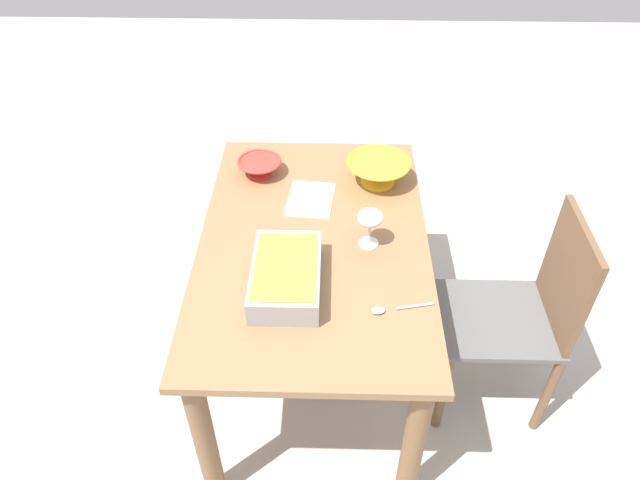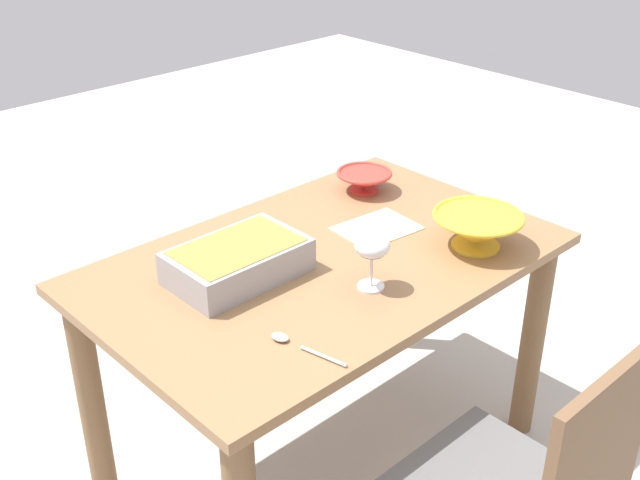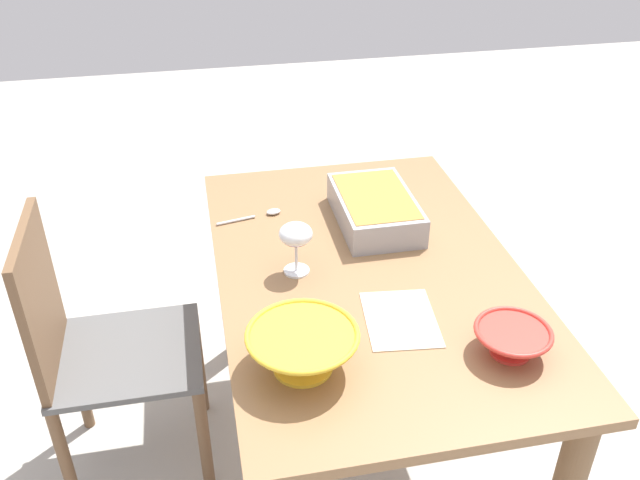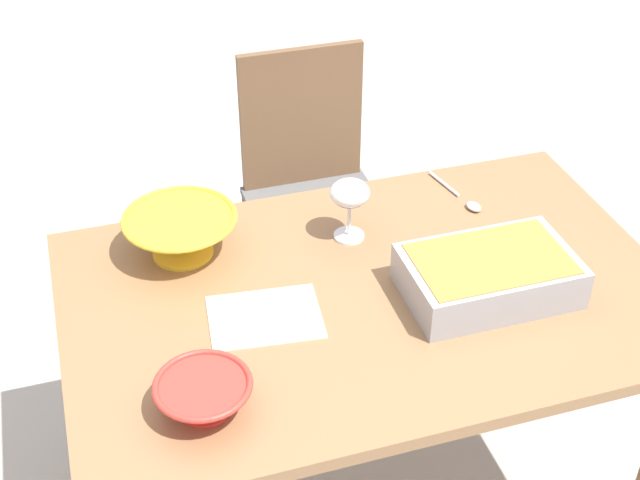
{
  "view_description": "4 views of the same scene",
  "coord_description": "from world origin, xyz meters",
  "px_view_note": "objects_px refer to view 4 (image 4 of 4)",
  "views": [
    {
      "loc": [
        1.56,
        0.06,
        2.09
      ],
      "look_at": [
        0.06,
        0.02,
        0.77
      ],
      "focal_mm": 32.71,
      "sensor_mm": 36.0,
      "label": 1
    },
    {
      "loc": [
        1.3,
        1.36,
        1.77
      ],
      "look_at": [
        0.06,
        0.05,
        0.82
      ],
      "focal_mm": 44.34,
      "sensor_mm": 36.0,
      "label": 2
    },
    {
      "loc": [
        -1.48,
        0.43,
        1.79
      ],
      "look_at": [
        0.09,
        0.12,
        0.77
      ],
      "focal_mm": 38.44,
      "sensor_mm": 36.0,
      "label": 3
    },
    {
      "loc": [
        -0.52,
        -1.34,
        1.91
      ],
      "look_at": [
        -0.07,
        0.14,
        0.77
      ],
      "focal_mm": 49.53,
      "sensor_mm": 36.0,
      "label": 4
    }
  ],
  "objects_px": {
    "wine_glass": "(350,196)",
    "napkin": "(265,317)",
    "mixing_bowl": "(204,394)",
    "casserole_dish": "(489,274)",
    "serving_spoon": "(465,200)",
    "chair": "(313,191)",
    "small_bowl": "(181,233)",
    "dining_table": "(367,337)"
  },
  "relations": [
    {
      "from": "chair",
      "to": "serving_spoon",
      "type": "height_order",
      "value": "chair"
    },
    {
      "from": "dining_table",
      "to": "wine_glass",
      "type": "height_order",
      "value": "wine_glass"
    },
    {
      "from": "serving_spoon",
      "to": "napkin",
      "type": "relative_size",
      "value": 0.89
    },
    {
      "from": "chair",
      "to": "mixing_bowl",
      "type": "height_order",
      "value": "chair"
    },
    {
      "from": "chair",
      "to": "casserole_dish",
      "type": "relative_size",
      "value": 2.52
    },
    {
      "from": "napkin",
      "to": "mixing_bowl",
      "type": "bearing_deg",
      "value": -127.86
    },
    {
      "from": "chair",
      "to": "napkin",
      "type": "relative_size",
      "value": 3.89
    },
    {
      "from": "wine_glass",
      "to": "casserole_dish",
      "type": "bearing_deg",
      "value": -52.41
    },
    {
      "from": "dining_table",
      "to": "serving_spoon",
      "type": "distance_m",
      "value": 0.44
    },
    {
      "from": "small_bowl",
      "to": "napkin",
      "type": "bearing_deg",
      "value": -65.61
    },
    {
      "from": "wine_glass",
      "to": "serving_spoon",
      "type": "height_order",
      "value": "wine_glass"
    },
    {
      "from": "wine_glass",
      "to": "napkin",
      "type": "bearing_deg",
      "value": -139.62
    },
    {
      "from": "mixing_bowl",
      "to": "napkin",
      "type": "distance_m",
      "value": 0.27
    },
    {
      "from": "serving_spoon",
      "to": "napkin",
      "type": "xyz_separation_m",
      "value": [
        -0.57,
        -0.27,
        -0.01
      ]
    },
    {
      "from": "chair",
      "to": "serving_spoon",
      "type": "xyz_separation_m",
      "value": [
        0.23,
        -0.52,
        0.25
      ]
    },
    {
      "from": "serving_spoon",
      "to": "wine_glass",
      "type": "bearing_deg",
      "value": -170.49
    },
    {
      "from": "mixing_bowl",
      "to": "casserole_dish",
      "type": "bearing_deg",
      "value": 13.51
    },
    {
      "from": "napkin",
      "to": "dining_table",
      "type": "bearing_deg",
      "value": 4.93
    },
    {
      "from": "serving_spoon",
      "to": "small_bowl",
      "type": "bearing_deg",
      "value": -179.75
    },
    {
      "from": "wine_glass",
      "to": "mixing_bowl",
      "type": "bearing_deg",
      "value": -134.37
    },
    {
      "from": "wine_glass",
      "to": "napkin",
      "type": "xyz_separation_m",
      "value": [
        -0.25,
        -0.21,
        -0.11
      ]
    },
    {
      "from": "casserole_dish",
      "to": "chair",
      "type": "bearing_deg",
      "value": 98.38
    },
    {
      "from": "dining_table",
      "to": "small_bowl",
      "type": "relative_size",
      "value": 5.07
    },
    {
      "from": "serving_spoon",
      "to": "napkin",
      "type": "bearing_deg",
      "value": -154.71
    },
    {
      "from": "dining_table",
      "to": "small_bowl",
      "type": "distance_m",
      "value": 0.47
    },
    {
      "from": "mixing_bowl",
      "to": "napkin",
      "type": "bearing_deg",
      "value": 52.14
    },
    {
      "from": "chair",
      "to": "wine_glass",
      "type": "height_order",
      "value": "chair"
    },
    {
      "from": "dining_table",
      "to": "chair",
      "type": "relative_size",
      "value": 1.45
    },
    {
      "from": "dining_table",
      "to": "wine_glass",
      "type": "distance_m",
      "value": 0.31
    },
    {
      "from": "dining_table",
      "to": "chair",
      "type": "bearing_deg",
      "value": 82.01
    },
    {
      "from": "casserole_dish",
      "to": "serving_spoon",
      "type": "relative_size",
      "value": 1.73
    },
    {
      "from": "chair",
      "to": "casserole_dish",
      "type": "bearing_deg",
      "value": -81.62
    },
    {
      "from": "serving_spoon",
      "to": "mixing_bowl",
      "type": "bearing_deg",
      "value": -146.74
    },
    {
      "from": "small_bowl",
      "to": "dining_table",
      "type": "bearing_deg",
      "value": -34.78
    },
    {
      "from": "mixing_bowl",
      "to": "small_bowl",
      "type": "distance_m",
      "value": 0.48
    },
    {
      "from": "wine_glass",
      "to": "napkin",
      "type": "distance_m",
      "value": 0.35
    },
    {
      "from": "chair",
      "to": "serving_spoon",
      "type": "distance_m",
      "value": 0.62
    },
    {
      "from": "chair",
      "to": "wine_glass",
      "type": "bearing_deg",
      "value": -98.63
    },
    {
      "from": "wine_glass",
      "to": "small_bowl",
      "type": "bearing_deg",
      "value": 172.45
    },
    {
      "from": "chair",
      "to": "mixing_bowl",
      "type": "bearing_deg",
      "value": -116.76
    },
    {
      "from": "small_bowl",
      "to": "serving_spoon",
      "type": "bearing_deg",
      "value": 0.25
    },
    {
      "from": "small_bowl",
      "to": "serving_spoon",
      "type": "relative_size",
      "value": 1.24
    }
  ]
}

